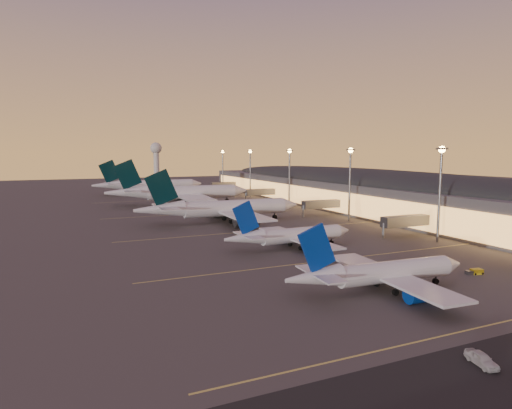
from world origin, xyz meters
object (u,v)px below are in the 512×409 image
object	(u,v)px
airliner_wide_far	(150,185)
airliner_narrow_north	(291,236)
radar_tower	(156,156)
airliner_narrow_south	(380,273)
airliner_wide_mid	(180,193)
service_van_a	(482,359)
baggage_tug_a	(475,272)
airliner_wide_near	(222,209)

from	to	relation	value
airliner_wide_far	airliner_narrow_north	bearing A→B (deg)	-89.91
airliner_wide_far	radar_tower	distance (m)	94.40
airliner_narrow_south	airliner_wide_far	world-z (taller)	airliner_wide_far
airliner_wide_mid	service_van_a	xyz separation A→B (m)	(-5.70, -165.80, -4.78)
service_van_a	airliner_wide_mid	bearing A→B (deg)	100.06
airliner_wide_mid	airliner_wide_far	bearing A→B (deg)	97.02
airliner_narrow_south	airliner_wide_mid	size ratio (longest dim) A/B	0.54
radar_tower	baggage_tug_a	world-z (taller)	radar_tower
airliner_wide_far	baggage_tug_a	world-z (taller)	airliner_wide_far
airliner_wide_far	service_van_a	world-z (taller)	airliner_wide_far
airliner_narrow_south	airliner_wide_far	size ratio (longest dim) A/B	0.56
airliner_narrow_south	radar_tower	bearing A→B (deg)	90.14
airliner_wide_mid	baggage_tug_a	size ratio (longest dim) A/B	18.51
airliner_wide_near	service_van_a	size ratio (longest dim) A/B	13.62
airliner_narrow_south	baggage_tug_a	size ratio (longest dim) A/B	9.91
airliner_narrow_north	baggage_tug_a	xyz separation A→B (m)	(22.72, -35.01, -2.84)
airliner_narrow_north	radar_tower	world-z (taller)	radar_tower
airliner_wide_near	airliner_wide_far	bearing A→B (deg)	92.98
airliner_narrow_north	airliner_wide_far	world-z (taller)	airliner_wide_far
airliner_narrow_north	service_van_a	distance (m)	62.18
airliner_wide_mid	radar_tower	bearing A→B (deg)	86.16
airliner_wide_far	radar_tower	size ratio (longest dim) A/B	1.96
radar_tower	service_van_a	xyz separation A→B (m)	(-22.87, -312.55, -21.13)
airliner_wide_near	service_van_a	world-z (taller)	airliner_wide_near
airliner_wide_mid	airliner_wide_far	size ratio (longest dim) A/B	1.05
service_van_a	airliner_wide_far	bearing A→B (deg)	101.62
radar_tower	service_van_a	distance (m)	314.09
airliner_narrow_south	airliner_wide_far	bearing A→B (deg)	94.86
baggage_tug_a	airliner_narrow_north	bearing A→B (deg)	134.25
airliner_wide_mid	baggage_tug_a	bearing A→B (deg)	-76.73
airliner_wide_far	radar_tower	xyz separation A→B (m)	(21.28, 90.45, 16.61)
airliner_narrow_north	service_van_a	xyz separation A→B (m)	(-8.64, -61.52, -2.57)
radar_tower	service_van_a	bearing A→B (deg)	-94.19
radar_tower	airliner_narrow_south	bearing A→B (deg)	-93.23
radar_tower	airliner_wide_far	bearing A→B (deg)	-103.24
airliner_wide_near	baggage_tug_a	distance (m)	84.91
airliner_narrow_north	airliner_wide_near	xyz separation A→B (m)	(-2.45, 45.97, 1.57)
airliner_narrow_south	airliner_wide_mid	bearing A→B (deg)	93.77
baggage_tug_a	radar_tower	bearing A→B (deg)	102.97
radar_tower	service_van_a	size ratio (longest dim) A/B	7.49
airliner_narrow_north	radar_tower	xyz separation A→B (m)	(14.23, 251.02, 18.56)
airliner_narrow_south	airliner_narrow_north	world-z (taller)	airliner_narrow_south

